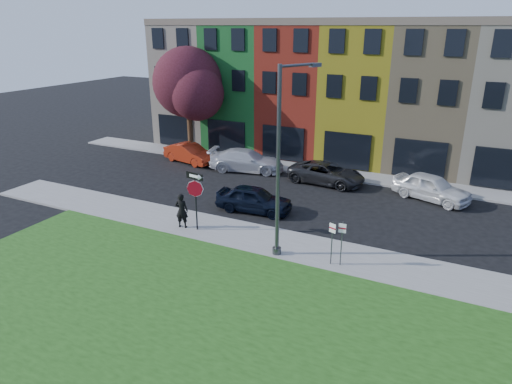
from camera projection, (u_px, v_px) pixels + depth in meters
The scene contains 15 objects.
ground at pixel (242, 270), 19.78m from camera, with size 120.00×120.00×0.00m, color black.
sidewalk_near at pixel (309, 250), 21.45m from camera, with size 40.00×3.00×0.12m, color gray.
sidewalk_far at pixel (301, 169), 33.63m from camera, with size 40.00×2.40×0.12m, color gray.
rowhouse_block at pixel (337, 91), 36.93m from camera, with size 30.00×10.12×10.00m.
stop_sign at pixel (195, 190), 22.71m from camera, with size 1.05×0.18×3.06m.
man at pixel (182, 211), 23.44m from camera, with size 0.76×0.58×1.85m, color black.
sedan_near at pixel (254, 199), 25.85m from camera, with size 4.47×2.10×1.48m, color black.
parked_car_red at pixel (190, 153), 35.09m from camera, with size 4.68×2.48×1.46m, color maroon.
parked_car_silver at pixel (246, 160), 33.06m from camera, with size 5.76×3.35×1.57m, color silver.
parked_car_dark at pixel (326, 173), 30.45m from camera, with size 5.24×2.73×1.41m, color black.
parked_car_white at pixel (431, 187), 27.53m from camera, with size 5.03×3.37×1.59m, color silver.
street_lamp at pixel (282, 164), 19.66m from camera, with size 1.22×2.44×8.44m.
parking_sign_a at pixel (332, 238), 19.65m from camera, with size 0.31×0.13×2.01m.
parking_sign_b at pixel (342, 238), 19.55m from camera, with size 0.32×0.10×2.06m.
tree_purple at pixel (189, 84), 36.00m from camera, with size 6.63×5.80×8.41m.
Camera 1 is at (8.27, -15.32, 10.01)m, focal length 32.00 mm.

